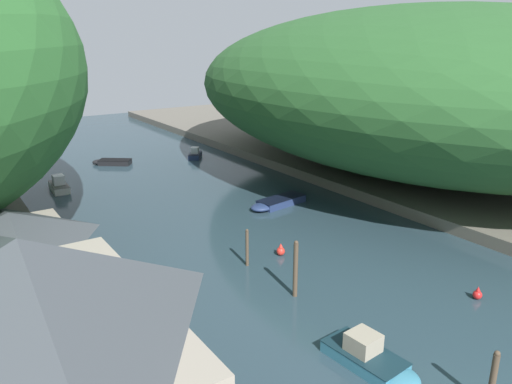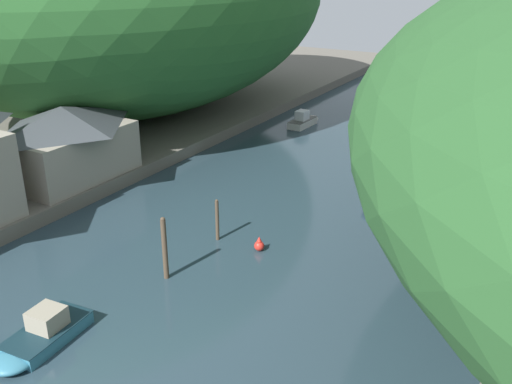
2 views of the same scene
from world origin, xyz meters
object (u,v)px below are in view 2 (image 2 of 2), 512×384
object	(u,v)px
boat_near_quay	(404,213)
boat_yellow_tender	(305,120)
boat_far_upstream	(501,136)
boat_red_skiff	(401,116)
boat_mid_channel	(39,337)
boathouse_shed	(65,141)
channel_buoy_near	(259,245)
person_on_quay	(12,194)

from	to	relation	value
boat_near_quay	boat_yellow_tender	xyz separation A→B (m)	(-15.35, 16.57, 0.17)
boat_far_upstream	boat_near_quay	bearing A→B (deg)	-60.65
boat_red_skiff	boat_near_quay	bearing A→B (deg)	-124.96
boat_yellow_tender	boat_mid_channel	size ratio (longest dim) A/B	0.90
boat_near_quay	boat_yellow_tender	distance (m)	22.59
boathouse_shed	channel_buoy_near	distance (m)	17.23
person_on_quay	boat_yellow_tender	bearing A→B (deg)	-2.55
boat_yellow_tender	person_on_quay	bearing A→B (deg)	-99.11
boat_yellow_tender	channel_buoy_near	world-z (taller)	boat_yellow_tender
channel_buoy_near	person_on_quay	bearing A→B (deg)	-163.37
boat_far_upstream	boat_mid_channel	size ratio (longest dim) A/B	0.71
channel_buoy_near	person_on_quay	world-z (taller)	person_on_quay
boat_near_quay	boat_yellow_tender	world-z (taller)	boat_yellow_tender
boathouse_shed	boat_yellow_tender	world-z (taller)	boathouse_shed
boathouse_shed	boat_far_upstream	world-z (taller)	boathouse_shed
channel_buoy_near	boat_red_skiff	bearing A→B (deg)	92.79
boat_yellow_tender	person_on_quay	distance (m)	30.73
boat_far_upstream	person_on_quay	bearing A→B (deg)	-88.19
boathouse_shed	boat_near_quay	distance (m)	24.32
boathouse_shed	boat_far_upstream	bearing A→B (deg)	48.56
boat_yellow_tender	person_on_quay	xyz separation A→B (m)	(-6.20, -30.06, 1.47)
boat_mid_channel	channel_buoy_near	bearing A→B (deg)	-112.44
boathouse_shed	boat_mid_channel	world-z (taller)	boathouse_shed
boat_mid_channel	channel_buoy_near	size ratio (longest dim) A/B	5.63
boat_red_skiff	channel_buoy_near	distance (m)	32.68
boat_yellow_tender	boat_red_skiff	distance (m)	10.62
boat_yellow_tender	boathouse_shed	bearing A→B (deg)	-104.63
boathouse_shed	boat_near_quay	size ratio (longest dim) A/B	1.57
boat_red_skiff	boat_far_upstream	world-z (taller)	boat_far_upstream
boat_yellow_tender	boat_mid_channel	distance (m)	38.41
boat_red_skiff	boat_mid_channel	bearing A→B (deg)	-145.64
boat_yellow_tender	channel_buoy_near	size ratio (longest dim) A/B	5.09
boat_red_skiff	boathouse_shed	bearing A→B (deg)	-168.51
boat_far_upstream	channel_buoy_near	xyz separation A→B (m)	(-8.74, -30.18, -0.08)
boat_red_skiff	boat_far_upstream	size ratio (longest dim) A/B	1.31
boat_red_skiff	boat_far_upstream	distance (m)	10.62
boat_near_quay	boat_far_upstream	distance (m)	21.52
person_on_quay	boathouse_shed	bearing A→B (deg)	21.49
boat_mid_channel	boat_near_quay	bearing A→B (deg)	-119.84
boat_yellow_tender	boat_mid_channel	xyz separation A→B (m)	(5.39, -38.03, -0.04)
boat_far_upstream	boat_mid_channel	bearing A→B (deg)	-69.83
boat_mid_channel	channel_buoy_near	world-z (taller)	boat_mid_channel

